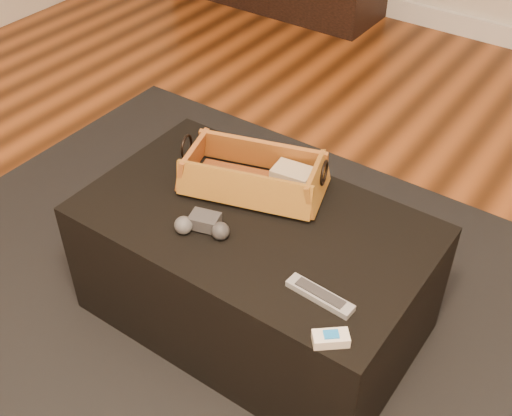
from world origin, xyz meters
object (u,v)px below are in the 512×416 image
Objects in this scene: game_controller at (203,225)px; ottoman at (254,270)px; tv_remote at (245,184)px; wicker_basket at (253,176)px; silver_remote at (320,295)px; cream_gadget at (331,338)px.

ottoman is at bearing 58.45° from game_controller.
ottoman is 0.27m from tv_remote.
tv_remote is 0.22m from game_controller.
silver_remote is at bearing -34.14° from wicker_basket.
silver_remote is at bearing -3.74° from game_controller.
wicker_basket is (-0.08, 0.11, 0.26)m from ottoman.
silver_remote is (0.39, -0.26, -0.04)m from wicker_basket.
tv_remote reaches higher than silver_remote.
silver_remote is 2.01× the size of cream_gadget.
wicker_basket reaches higher than cream_gadget.
game_controller is (-0.08, -0.13, 0.24)m from ottoman.
tv_remote is at bearing 149.09° from silver_remote.
cream_gadget is (0.48, -0.13, -0.01)m from game_controller.
cream_gadget is (0.40, -0.26, 0.22)m from ottoman.
tv_remote is at bearing 137.77° from ottoman.
wicker_basket is at bearing 89.49° from game_controller.
wicker_basket reaches higher than silver_remote.
cream_gadget is (0.49, -0.34, -0.01)m from tv_remote.
wicker_basket is 0.60m from cream_gadget.
game_controller reaches higher than tv_remote.
cream_gadget is at bearing -57.87° from tv_remote.
game_controller is 0.89× the size of silver_remote.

